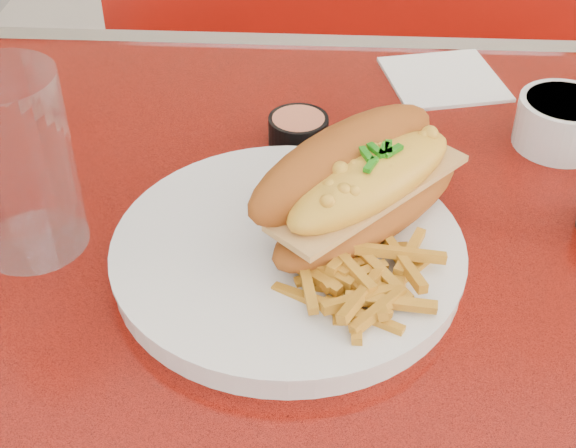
# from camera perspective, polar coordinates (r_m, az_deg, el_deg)

# --- Properties ---
(diner_table) EXTENTS (1.23, 0.83, 0.77)m
(diner_table) POSITION_cam_1_polar(r_m,az_deg,el_deg) (0.76, 15.31, -13.02)
(diner_table) COLOR red
(diner_table) RESTS_ON ground
(booth_bench_far) EXTENTS (1.20, 0.51, 0.90)m
(booth_bench_far) POSITION_cam_1_polar(r_m,az_deg,el_deg) (1.56, 8.79, 3.09)
(booth_bench_far) COLOR maroon
(booth_bench_far) RESTS_ON ground
(dinner_plate) EXTENTS (0.32, 0.32, 0.02)m
(dinner_plate) POSITION_cam_1_polar(r_m,az_deg,el_deg) (0.62, 0.00, -2.10)
(dinner_plate) COLOR white
(dinner_plate) RESTS_ON diner_table
(mac_hoagie) EXTENTS (0.21, 0.21, 0.09)m
(mac_hoagie) POSITION_cam_1_polar(r_m,az_deg,el_deg) (0.62, 5.21, 2.91)
(mac_hoagie) COLOR #A05119
(mac_hoagie) RESTS_ON dinner_plate
(fries_pile) EXTENTS (0.12, 0.11, 0.03)m
(fries_pile) POSITION_cam_1_polar(r_m,az_deg,el_deg) (0.58, 5.08, -3.31)
(fries_pile) COLOR gold
(fries_pile) RESTS_ON dinner_plate
(fork) EXTENTS (0.07, 0.13, 0.00)m
(fork) POSITION_cam_1_polar(r_m,az_deg,el_deg) (0.63, 5.58, -0.70)
(fork) COLOR silver
(fork) RESTS_ON dinner_plate
(gravy_ramekin) EXTENTS (0.11, 0.11, 0.05)m
(gravy_ramekin) POSITION_cam_1_polar(r_m,az_deg,el_deg) (0.79, 18.91, 6.94)
(gravy_ramekin) COLOR white
(gravy_ramekin) RESTS_ON diner_table
(sauce_cup_left) EXTENTS (0.06, 0.06, 0.03)m
(sauce_cup_left) POSITION_cam_1_polar(r_m,az_deg,el_deg) (0.76, 0.74, 6.73)
(sauce_cup_left) COLOR black
(sauce_cup_left) RESTS_ON diner_table
(water_tumbler) EXTENTS (0.11, 0.11, 0.15)m
(water_tumbler) POSITION_cam_1_polar(r_m,az_deg,el_deg) (0.64, -18.73, 4.01)
(water_tumbler) COLOR #ACCADD
(water_tumbler) RESTS_ON diner_table
(paper_napkin) EXTENTS (0.14, 0.14, 0.00)m
(paper_napkin) POSITION_cam_1_polar(r_m,az_deg,el_deg) (0.89, 10.99, 10.10)
(paper_napkin) COLOR white
(paper_napkin) RESTS_ON diner_table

